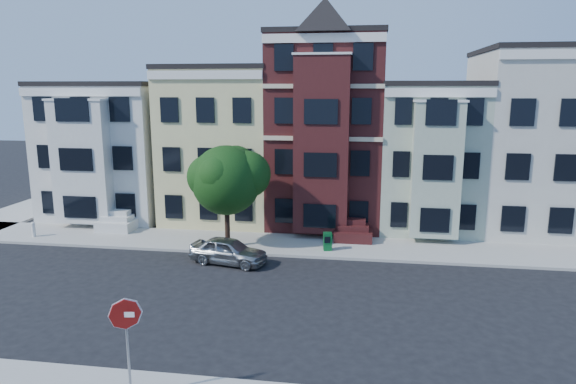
% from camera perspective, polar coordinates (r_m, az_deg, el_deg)
% --- Properties ---
extents(ground, '(120.00, 120.00, 0.00)m').
position_cam_1_polar(ground, '(21.94, 1.33, -12.47)').
color(ground, black).
extents(far_sidewalk, '(60.00, 4.00, 0.15)m').
position_cam_1_polar(far_sidewalk, '(29.36, 3.32, -6.02)').
color(far_sidewalk, '#9E9B93').
rests_on(far_sidewalk, ground).
extents(house_white, '(8.00, 9.00, 9.00)m').
position_cam_1_polar(house_white, '(38.83, -18.32, 4.42)').
color(house_white, silver).
rests_on(house_white, ground).
extents(house_yellow, '(7.00, 9.00, 10.00)m').
position_cam_1_polar(house_yellow, '(35.89, -6.85, 5.18)').
color(house_yellow, beige).
rests_on(house_yellow, ground).
extents(house_brown, '(7.00, 9.00, 12.00)m').
position_cam_1_polar(house_brown, '(34.60, 4.44, 6.66)').
color(house_brown, '#3A1313').
rests_on(house_brown, ground).
extents(house_green, '(6.00, 9.00, 9.00)m').
position_cam_1_polar(house_green, '(34.90, 15.13, 3.86)').
color(house_green, '#A2B098').
rests_on(house_green, ground).
extents(house_cream, '(8.00, 9.00, 11.00)m').
position_cam_1_polar(house_cream, '(36.27, 26.30, 4.93)').
color(house_cream, beige).
rests_on(house_cream, ground).
extents(street_tree, '(7.99, 7.99, 7.05)m').
position_cam_1_polar(street_tree, '(28.35, -6.87, 0.78)').
color(street_tree, '#1A4513').
rests_on(street_tree, far_sidewalk).
extents(parked_car, '(4.28, 2.42, 1.37)m').
position_cam_1_polar(parked_car, '(26.71, -6.65, -6.50)').
color(parked_car, '#919599').
rests_on(parked_car, ground).
extents(newspaper_box, '(0.51, 0.47, 0.99)m').
position_cam_1_polar(newspaper_box, '(28.31, 4.42, -5.49)').
color(newspaper_box, '#0B5323').
rests_on(newspaper_box, far_sidewalk).
extents(fire_hydrant, '(0.31, 0.31, 0.71)m').
position_cam_1_polar(fire_hydrant, '(34.35, -26.42, -3.88)').
color(fire_hydrant, silver).
rests_on(fire_hydrant, far_sidewalk).
extents(stop_sign, '(0.95, 0.27, 3.43)m').
position_cam_1_polar(stop_sign, '(15.77, -17.41, -15.63)').
color(stop_sign, '#B51611').
rests_on(stop_sign, near_sidewalk).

